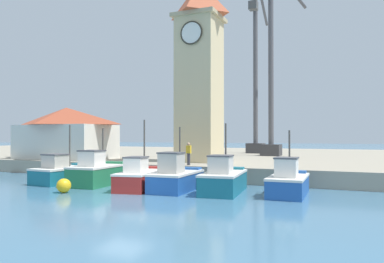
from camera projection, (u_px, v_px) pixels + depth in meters
The scene contains 14 objects.
ground_plane at pixel (123, 199), 18.78m from camera, with size 300.00×300.00×0.00m, color teal.
quay_wharf at pixel (256, 158), 44.20m from camera, with size 120.00×40.00×1.08m, color #9E937F.
fishing_boat_far_left at pixel (63, 173), 25.24m from camera, with size 2.40×4.39×3.94m.
fishing_boat_left_outer at pixel (98, 173), 24.11m from camera, with size 2.37×4.33×3.67m.
fishing_boat_left_inner at pixel (141, 177), 22.38m from camera, with size 2.58×4.84×4.16m.
fishing_boat_mid_left at pixel (176, 178), 21.63m from camera, with size 2.21×4.25×3.70m.
fishing_boat_center at pixel (223, 180), 20.81m from camera, with size 2.44×4.65×3.89m.
fishing_boat_mid_right at pixel (288, 182), 19.92m from camera, with size 2.03×4.19×3.48m.
clock_tower at pixel (199, 66), 30.46m from camera, with size 3.64×3.64×16.32m.
warehouse_left at pixel (66, 132), 34.61m from camera, with size 8.74×5.48×4.72m.
port_crane_near at pixel (256, 83), 46.02m from camera, with size 2.00×9.65×22.83m.
port_crane_far at pixel (272, 81), 39.86m from camera, with size 4.15×7.56×20.66m.
mooring_buoy at pixel (64, 186), 20.79m from camera, with size 0.80×0.80×0.80m, color gold.
dock_worker_near_tower at pixel (189, 153), 26.73m from camera, with size 0.34×0.22×1.62m.
Camera 1 is at (10.69, -15.87, 3.16)m, focal length 35.00 mm.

